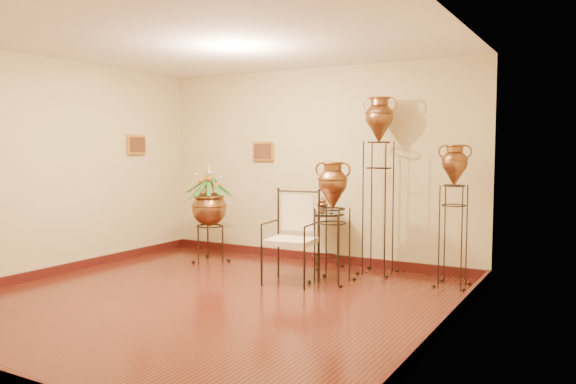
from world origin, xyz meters
The scene contains 8 objects.
ground centered at (0.00, 0.00, 0.00)m, with size 5.00×5.00×0.00m, color #561E14.
room_shell centered at (-0.01, 0.01, 1.73)m, with size 5.02×5.02×2.81m.
amphora_tall centered at (1.12, 2.15, 1.19)m, with size 0.50×0.50×2.33m.
amphora_mid centered at (2.15, 1.93, 0.87)m, with size 0.45×0.45×1.71m.
amphora_short centered at (0.81, 1.41, 0.75)m, with size 0.48×0.48×1.51m.
planter_urn centered at (-1.32, 1.73, 0.83)m, with size 0.96×0.96×1.49m.
armchair centered at (0.40, 1.11, 0.57)m, with size 0.70×0.67×1.13m.
side_table centered at (0.36, 2.15, 0.40)m, with size 0.58×0.58×0.96m.
Camera 1 is at (3.72, -4.78, 1.64)m, focal length 35.00 mm.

